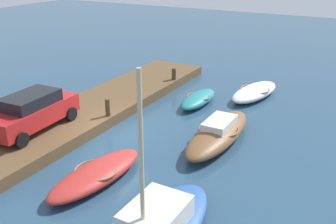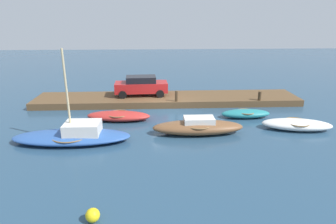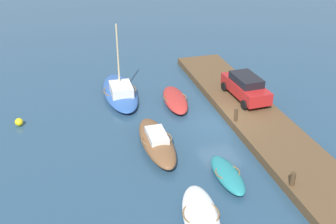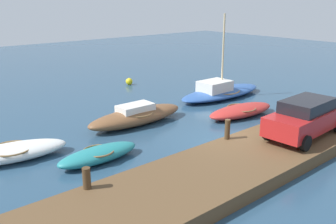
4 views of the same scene
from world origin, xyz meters
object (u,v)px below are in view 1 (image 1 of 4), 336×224
Objects in this scene: motorboat_brown at (218,133)px; mooring_post_west at (174,74)px; rowboat_red at (96,174)px; parked_car at (32,111)px; rowboat_white at (255,92)px; mooring_post_mid_west at (108,107)px; rowboat_teal at (198,99)px.

motorboat_brown is 7.94× the size of mooring_post_west.
motorboat_brown reaches higher than rowboat_red.
motorboat_brown is 8.20m from parked_car.
motorboat_brown is at bearing 158.30° from rowboat_red.
rowboat_white is 8.87m from mooring_post_mid_west.
rowboat_white reaches higher than rowboat_red.
parked_car is at bearing -11.54° from mooring_post_west.
mooring_post_mid_west reaches higher than mooring_post_west.
rowboat_teal is at bearing -173.94° from rowboat_red.
parked_car is at bearing -62.56° from motorboat_brown.
motorboat_brown is at bearing 114.73° from parked_car.
rowboat_red is 0.99× the size of rowboat_white.
parked_car reaches higher than rowboat_teal.
rowboat_white is at bearing 98.25° from mooring_post_west.
rowboat_red is 5.29× the size of mooring_post_mid_west.
parked_car is (3.75, -7.23, 0.92)m from motorboat_brown.
mooring_post_west is (0.71, -4.92, 0.54)m from rowboat_white.
motorboat_brown is 1.61× the size of rowboat_teal.
mooring_post_mid_west is at bearing 142.92° from parked_car.
mooring_post_west is 6.65m from mooring_post_mid_west.
rowboat_red is 4.92m from parked_car.
mooring_post_west is 0.82× the size of mooring_post_mid_west.
mooring_post_mid_west is at bearing 0.00° from mooring_post_west.
rowboat_red is 11.23m from mooring_post_west.
rowboat_red is 11.82m from rowboat_white.
rowboat_red is at bearing -27.01° from motorboat_brown.
rowboat_white is at bearing 143.40° from parked_car.
mooring_post_west is 0.16× the size of parked_car.
parked_car reaches higher than rowboat_red.
mooring_post_mid_west is (-4.25, -2.66, 0.63)m from rowboat_red.
rowboat_red is at bearing 32.05° from mooring_post_mid_west.
rowboat_teal is 3.51m from rowboat_white.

